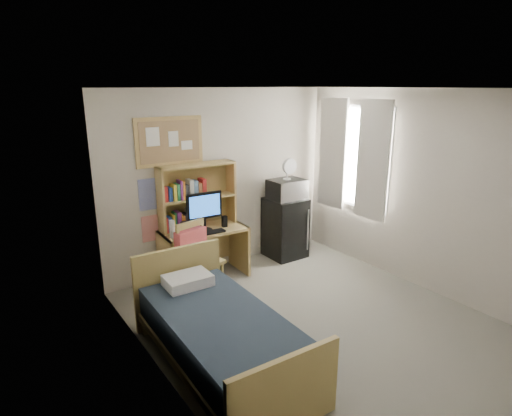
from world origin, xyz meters
TOP-DOWN VIEW (x-y plane):
  - floor at (0.00, 0.00)m, footprint 3.60×4.20m
  - ceiling at (0.00, 0.00)m, footprint 3.60×4.20m
  - wall_back at (0.00, 2.10)m, footprint 3.60×0.04m
  - wall_left at (-1.80, 0.00)m, footprint 0.04×4.20m
  - wall_right at (1.80, 0.00)m, footprint 0.04×4.20m
  - window_unit at (1.75, 1.20)m, footprint 0.10×1.40m
  - curtain_left at (1.72, 0.80)m, footprint 0.04×0.55m
  - curtain_right at (1.72, 1.60)m, footprint 0.04×0.55m
  - bulletin_board at (-0.78, 2.08)m, footprint 0.94×0.03m
  - poster_wave at (-1.10, 2.09)m, footprint 0.30×0.01m
  - poster_japan at (-1.10, 2.09)m, footprint 0.28×0.01m
  - desk at (-0.49, 1.79)m, footprint 1.19×0.64m
  - desk_chair at (-0.77, 1.31)m, footprint 0.59×0.59m
  - mini_fridge at (0.96, 1.80)m, footprint 0.56×0.56m
  - bed at (-1.28, -0.05)m, footprint 1.06×2.02m
  - hutch at (-0.48, 1.94)m, footprint 1.09×0.32m
  - monitor at (-0.49, 1.73)m, footprint 0.51×0.06m
  - keyboard at (-0.50, 1.59)m, footprint 0.43×0.15m
  - speaker_left at (-0.79, 1.74)m, footprint 0.08×0.08m
  - speaker_right at (-0.19, 1.71)m, footprint 0.07×0.07m
  - water_bottle at (-0.97, 1.71)m, footprint 0.07×0.07m
  - hoodie at (-0.81, 1.51)m, footprint 0.45×0.22m
  - microwave at (0.96, 1.78)m, footprint 0.53×0.41m
  - desk_fan at (0.96, 1.78)m, footprint 0.24×0.24m
  - pillow at (-1.26, 0.70)m, footprint 0.50×0.36m

SIDE VIEW (x-z plane):
  - floor at x=0.00m, z-range -0.02..0.00m
  - bed at x=-1.28m, z-range 0.00..0.55m
  - desk at x=-0.49m, z-range 0.00..0.73m
  - mini_fridge at x=0.96m, z-range 0.00..0.94m
  - desk_chair at x=-0.77m, z-range 0.00..0.99m
  - pillow at x=-1.26m, z-range 0.55..0.66m
  - keyboard at x=-0.50m, z-range 0.73..0.75m
  - hoodie at x=-0.81m, z-range 0.66..0.87m
  - poster_japan at x=-1.10m, z-range 0.60..0.96m
  - speaker_right at x=-0.19m, z-range 0.73..0.88m
  - speaker_left at x=-0.79m, z-range 0.73..0.90m
  - water_bottle at x=-0.97m, z-range 0.73..0.97m
  - monitor at x=-0.49m, z-range 0.73..1.27m
  - microwave at x=0.96m, z-range 0.94..1.25m
  - hutch at x=-0.48m, z-range 0.73..1.61m
  - poster_wave at x=-1.10m, z-range 1.04..1.46m
  - wall_back at x=0.00m, z-range 0.00..2.60m
  - wall_left at x=-1.80m, z-range 0.00..2.60m
  - wall_right at x=1.80m, z-range 0.00..2.60m
  - desk_fan at x=0.96m, z-range 1.25..1.54m
  - window_unit at x=1.75m, z-range 0.75..2.45m
  - curtain_left at x=1.72m, z-range 0.75..2.45m
  - curtain_right at x=1.72m, z-range 0.75..2.45m
  - bulletin_board at x=-0.78m, z-range 1.60..2.24m
  - ceiling at x=0.00m, z-range 2.59..2.61m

